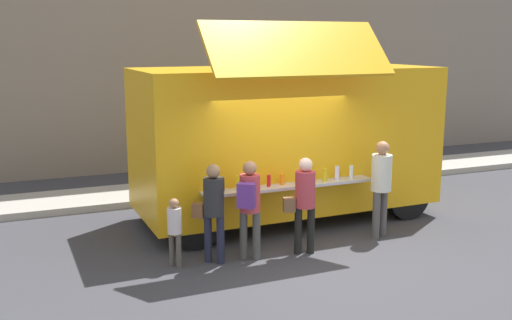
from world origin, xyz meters
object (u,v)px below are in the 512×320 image
(customer_front_ordering, at_px, (304,197))
(customer_rear_waiting, at_px, (213,205))
(customer_mid_with_backpack, at_px, (249,200))
(food_truck_main, at_px, (287,138))
(trash_bin, at_px, (379,161))
(customer_extra_browsing, at_px, (381,180))
(child_near_queue, at_px, (175,226))

(customer_front_ordering, relative_size, customer_rear_waiting, 1.01)
(customer_mid_with_backpack, bearing_deg, food_truck_main, -5.19)
(customer_rear_waiting, bearing_deg, food_truck_main, -9.27)
(trash_bin, bearing_deg, food_truck_main, -147.96)
(customer_extra_browsing, height_order, child_near_queue, customer_extra_browsing)
(customer_rear_waiting, distance_m, child_near_queue, 0.67)
(customer_front_ordering, xyz_separation_m, customer_extra_browsing, (1.63, 0.23, 0.08))
(customer_mid_with_backpack, distance_m, customer_rear_waiting, 0.58)
(food_truck_main, relative_size, trash_bin, 6.63)
(customer_rear_waiting, height_order, customer_extra_browsing, customer_extra_browsing)
(food_truck_main, relative_size, customer_front_ordering, 3.58)
(food_truck_main, distance_m, customer_front_ordering, 2.12)
(food_truck_main, height_order, customer_rear_waiting, food_truck_main)
(trash_bin, distance_m, customer_mid_with_backpack, 6.72)
(customer_rear_waiting, relative_size, customer_extra_browsing, 0.92)
(customer_mid_with_backpack, bearing_deg, customer_extra_browsing, -52.19)
(trash_bin, height_order, child_near_queue, child_near_queue)
(customer_rear_waiting, xyz_separation_m, customer_extra_browsing, (3.13, 0.06, 0.09))
(trash_bin, bearing_deg, customer_extra_browsing, -123.66)
(child_near_queue, bearing_deg, food_truck_main, -0.39)
(trash_bin, bearing_deg, child_near_queue, -148.01)
(customer_rear_waiting, height_order, child_near_queue, customer_rear_waiting)
(food_truck_main, bearing_deg, trash_bin, 31.00)
(food_truck_main, distance_m, customer_rear_waiting, 2.81)
(trash_bin, xyz_separation_m, customer_extra_browsing, (-2.67, -4.02, 0.60))
(trash_bin, bearing_deg, customer_front_ordering, -135.37)
(customer_rear_waiting, bearing_deg, customer_front_ordering, -55.82)
(food_truck_main, distance_m, child_near_queue, 3.32)
(customer_mid_with_backpack, relative_size, customer_rear_waiting, 1.01)
(trash_bin, relative_size, child_near_queue, 0.80)
(customer_mid_with_backpack, bearing_deg, trash_bin, -17.18)
(trash_bin, height_order, customer_mid_with_backpack, customer_mid_with_backpack)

